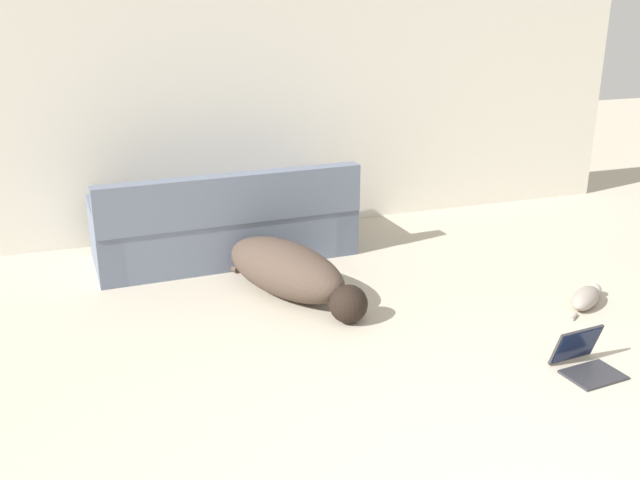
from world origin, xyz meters
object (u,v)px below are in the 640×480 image
at_px(dog, 290,271).
at_px(cat, 586,297).
at_px(couch, 225,227).
at_px(laptop_open, 583,357).

xyz_separation_m(dog, cat, (1.91, -0.83, -0.13)).
height_order(couch, cat, couch).
xyz_separation_m(couch, laptop_open, (1.57, -2.50, -0.17)).
xyz_separation_m(couch, dog, (0.26, -0.95, -0.06)).
bearing_deg(dog, cat, 41.23).
height_order(couch, laptop_open, couch).
xyz_separation_m(cat, laptop_open, (-0.60, -0.72, 0.01)).
bearing_deg(dog, couch, 170.28).
bearing_deg(dog, laptop_open, 14.86).
height_order(cat, laptop_open, laptop_open).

